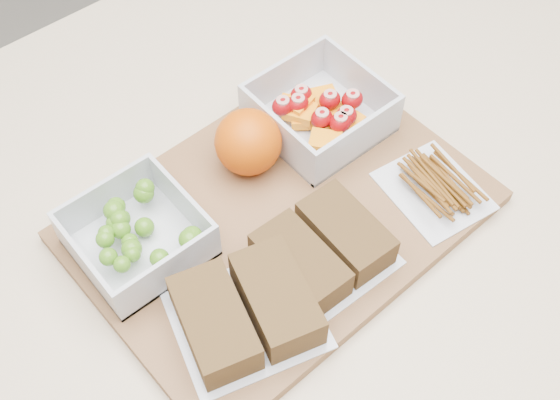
# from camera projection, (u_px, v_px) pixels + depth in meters

# --- Properties ---
(counter) EXTENTS (1.20, 0.90, 0.90)m
(counter) POSITION_uv_depth(u_px,v_px,m) (282.00, 375.00, 1.13)
(counter) COLOR beige
(counter) RESTS_ON ground
(cutting_board) EXTENTS (0.43, 0.31, 0.02)m
(cutting_board) POSITION_uv_depth(u_px,v_px,m) (280.00, 216.00, 0.76)
(cutting_board) COLOR brown
(cutting_board) RESTS_ON counter
(grape_container) EXTENTS (0.12, 0.12, 0.05)m
(grape_container) POSITION_uv_depth(u_px,v_px,m) (138.00, 234.00, 0.71)
(grape_container) COLOR silver
(grape_container) RESTS_ON cutting_board
(fruit_container) EXTENTS (0.13, 0.13, 0.06)m
(fruit_container) POSITION_uv_depth(u_px,v_px,m) (319.00, 113.00, 0.81)
(fruit_container) COLOR silver
(fruit_container) RESTS_ON cutting_board
(orange) EXTENTS (0.07, 0.07, 0.07)m
(orange) POSITION_uv_depth(u_px,v_px,m) (248.00, 142.00, 0.76)
(orange) COLOR #DC5305
(orange) RESTS_ON cutting_board
(sandwich_bag_left) EXTENTS (0.17, 0.16, 0.04)m
(sandwich_bag_left) POSITION_uv_depth(u_px,v_px,m) (246.00, 311.00, 0.66)
(sandwich_bag_left) COLOR silver
(sandwich_bag_left) RESTS_ON cutting_board
(sandwich_bag_center) EXTENTS (0.13, 0.12, 0.04)m
(sandwich_bag_center) POSITION_uv_depth(u_px,v_px,m) (323.00, 249.00, 0.70)
(sandwich_bag_center) COLOR silver
(sandwich_bag_center) RESTS_ON cutting_board
(pretzel_bag) EXTENTS (0.11, 0.12, 0.03)m
(pretzel_bag) POSITION_uv_depth(u_px,v_px,m) (435.00, 185.00, 0.76)
(pretzel_bag) COLOR silver
(pretzel_bag) RESTS_ON cutting_board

